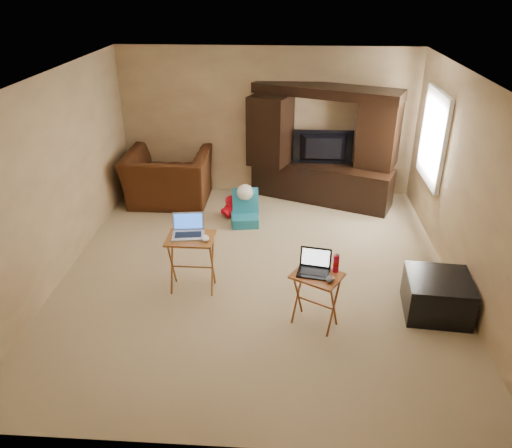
# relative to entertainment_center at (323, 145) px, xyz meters

# --- Properties ---
(floor) EXTENTS (5.50, 5.50, 0.00)m
(floor) POSITION_rel_entertainment_center_xyz_m (-0.95, -2.42, -0.97)
(floor) COLOR beige
(floor) RESTS_ON ground
(ceiling) EXTENTS (5.50, 5.50, 0.00)m
(ceiling) POSITION_rel_entertainment_center_xyz_m (-0.95, -2.42, 1.53)
(ceiling) COLOR silver
(ceiling) RESTS_ON ground
(wall_back) EXTENTS (5.00, 0.00, 5.00)m
(wall_back) POSITION_rel_entertainment_center_xyz_m (-0.95, 0.33, 0.28)
(wall_back) COLOR tan
(wall_back) RESTS_ON ground
(wall_front) EXTENTS (5.00, 0.00, 5.00)m
(wall_front) POSITION_rel_entertainment_center_xyz_m (-0.95, -5.17, 0.28)
(wall_front) COLOR tan
(wall_front) RESTS_ON ground
(wall_left) EXTENTS (0.00, 5.50, 5.50)m
(wall_left) POSITION_rel_entertainment_center_xyz_m (-3.45, -2.42, 0.28)
(wall_left) COLOR tan
(wall_left) RESTS_ON ground
(wall_right) EXTENTS (0.00, 5.50, 5.50)m
(wall_right) POSITION_rel_entertainment_center_xyz_m (1.55, -2.42, 0.28)
(wall_right) COLOR tan
(wall_right) RESTS_ON ground
(window_pane) EXTENTS (0.00, 1.20, 1.20)m
(window_pane) POSITION_rel_entertainment_center_xyz_m (1.53, -0.87, 0.43)
(window_pane) COLOR white
(window_pane) RESTS_ON ground
(window_frame) EXTENTS (0.06, 1.14, 1.34)m
(window_frame) POSITION_rel_entertainment_center_xyz_m (1.51, -0.87, 0.43)
(window_frame) COLOR white
(window_frame) RESTS_ON ground
(entertainment_center) EXTENTS (2.43, 1.44, 1.95)m
(entertainment_center) POSITION_rel_entertainment_center_xyz_m (0.00, 0.00, 0.00)
(entertainment_center) COLOR black
(entertainment_center) RESTS_ON floor
(television) EXTENTS (0.99, 0.13, 0.57)m
(television) POSITION_rel_entertainment_center_xyz_m (0.00, -0.04, -0.04)
(television) COLOR black
(television) RESTS_ON entertainment_center
(recliner) EXTENTS (1.37, 1.20, 0.88)m
(recliner) POSITION_rel_entertainment_center_xyz_m (-2.58, -0.29, -0.53)
(recliner) COLOR #43210E
(recliner) RESTS_ON floor
(child_rocker) EXTENTS (0.48, 0.53, 0.55)m
(child_rocker) POSITION_rel_entertainment_center_xyz_m (-1.23, -1.05, -0.70)
(child_rocker) COLOR #1A7192
(child_rocker) RESTS_ON floor
(plush_toy) EXTENTS (0.34, 0.29, 0.38)m
(plush_toy) POSITION_rel_entertainment_center_xyz_m (-1.47, -0.82, -0.78)
(plush_toy) COLOR red
(plush_toy) RESTS_ON floor
(push_toy) EXTENTS (0.64, 0.53, 0.41)m
(push_toy) POSITION_rel_entertainment_center_xyz_m (0.59, -0.27, -0.77)
(push_toy) COLOR blue
(push_toy) RESTS_ON floor
(ottoman) EXTENTS (0.77, 0.77, 0.46)m
(ottoman) POSITION_rel_entertainment_center_xyz_m (1.16, -3.16, -0.75)
(ottoman) COLOR black
(ottoman) RESTS_ON floor
(tray_table_left) EXTENTS (0.56, 0.45, 0.73)m
(tray_table_left) POSITION_rel_entertainment_center_xyz_m (-1.72, -2.87, -0.61)
(tray_table_left) COLOR #9A6225
(tray_table_left) RESTS_ON floor
(tray_table_right) EXTENTS (0.63, 0.59, 0.65)m
(tray_table_right) POSITION_rel_entertainment_center_xyz_m (-0.24, -3.48, -0.65)
(tray_table_right) COLOR #AC5629
(tray_table_right) RESTS_ON floor
(laptop_left) EXTENTS (0.42, 0.36, 0.24)m
(laptop_left) POSITION_rel_entertainment_center_xyz_m (-1.75, -2.84, -0.13)
(laptop_left) COLOR #B1B1B5
(laptop_left) RESTS_ON tray_table_left
(laptop_right) EXTENTS (0.38, 0.34, 0.24)m
(laptop_right) POSITION_rel_entertainment_center_xyz_m (-0.28, -3.46, -0.20)
(laptop_right) COLOR black
(laptop_right) RESTS_ON tray_table_right
(mouse_left) EXTENTS (0.13, 0.17, 0.06)m
(mouse_left) POSITION_rel_entertainment_center_xyz_m (-1.53, -2.94, -0.22)
(mouse_left) COLOR white
(mouse_left) RESTS_ON tray_table_left
(mouse_right) EXTENTS (0.12, 0.15, 0.05)m
(mouse_right) POSITION_rel_entertainment_center_xyz_m (-0.11, -3.60, -0.30)
(mouse_right) COLOR #434247
(mouse_right) RESTS_ON tray_table_right
(water_bottle) EXTENTS (0.06, 0.06, 0.20)m
(water_bottle) POSITION_rel_entertainment_center_xyz_m (-0.04, -3.40, -0.22)
(water_bottle) COLOR red
(water_bottle) RESTS_ON tray_table_right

